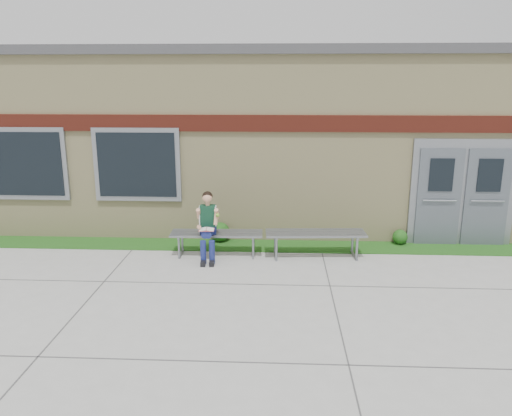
{
  "coord_description": "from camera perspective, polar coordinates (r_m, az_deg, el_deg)",
  "views": [
    {
      "loc": [
        0.11,
        -7.63,
        3.47
      ],
      "look_at": [
        -0.35,
        1.7,
        1.08
      ],
      "focal_mm": 35.0,
      "sensor_mm": 36.0,
      "label": 1
    }
  ],
  "objects": [
    {
      "name": "grass_strip",
      "position": [
        10.8,
        2.09,
        -4.36
      ],
      "size": [
        16.0,
        0.8,
        0.02
      ],
      "primitive_type": "cube",
      "color": "#184312",
      "rests_on": "ground"
    },
    {
      "name": "shrub_east",
      "position": [
        11.29,
        16.14,
        -3.19
      ],
      "size": [
        0.32,
        0.32,
        0.32
      ],
      "primitive_type": "sphere",
      "color": "#184312",
      "rests_on": "grass_strip"
    },
    {
      "name": "girl",
      "position": [
        9.92,
        -5.54,
        -1.84
      ],
      "size": [
        0.48,
        0.79,
        1.35
      ],
      "rotation": [
        0.0,
        0.0,
        0.06
      ],
      "color": "navy",
      "rests_on": "ground"
    },
    {
      "name": "bench_right",
      "position": [
        10.13,
        6.81,
        -3.4
      ],
      "size": [
        2.03,
        0.67,
        0.52
      ],
      "rotation": [
        0.0,
        0.0,
        0.06
      ],
      "color": "gray",
      "rests_on": "ground"
    },
    {
      "name": "school_building",
      "position": [
        13.69,
        2.36,
        8.59
      ],
      "size": [
        16.2,
        6.22,
        4.2
      ],
      "color": "beige",
      "rests_on": "ground"
    },
    {
      "name": "ground",
      "position": [
        8.38,
        1.85,
        -10.12
      ],
      "size": [
        80.0,
        80.0,
        0.0
      ],
      "primitive_type": "plane",
      "color": "#9E9E99",
      "rests_on": "ground"
    },
    {
      "name": "bench_left",
      "position": [
        10.19,
        -4.5,
        -3.39
      ],
      "size": [
        1.87,
        0.58,
        0.48
      ],
      "rotation": [
        0.0,
        0.0,
        0.03
      ],
      "color": "gray",
      "rests_on": "ground"
    },
    {
      "name": "shrub_mid",
      "position": [
        11.04,
        -4.14,
        -2.74
      ],
      "size": [
        0.43,
        0.43,
        0.43
      ],
      "primitive_type": "sphere",
      "color": "#184312",
      "rests_on": "grass_strip"
    }
  ]
}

